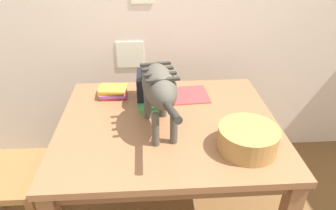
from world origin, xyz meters
TOP-DOWN VIEW (x-y plane):
  - dining_table at (-0.10, 1.08)m, footprint 1.16×0.98m
  - cat at (-0.15, 1.03)m, footprint 0.21×0.64m
  - saucer_bowl at (-0.18, 1.22)m, footprint 0.17×0.17m
  - coffee_mug at (-0.17, 1.22)m, footprint 0.13×0.09m
  - magazine at (0.03, 1.36)m, footprint 0.29×0.24m
  - book_stack at (-0.42, 1.38)m, footprint 0.18×0.14m
  - wicker_basket at (0.25, 0.82)m, footprint 0.28×0.28m
  - toaster at (-0.20, 1.32)m, footprint 0.12×0.20m

SIDE VIEW (x-z plane):
  - dining_table at x=-0.10m, z-range 0.29..1.05m
  - magazine at x=0.03m, z-range 0.76..0.77m
  - saucer_bowl at x=-0.18m, z-range 0.76..0.79m
  - book_stack at x=-0.42m, z-range 0.76..0.82m
  - wicker_basket at x=0.25m, z-range 0.76..0.87m
  - coffee_mug at x=-0.17m, z-range 0.79..0.88m
  - toaster at x=-0.20m, z-range 0.76..0.93m
  - cat at x=-0.15m, z-range 0.82..1.16m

